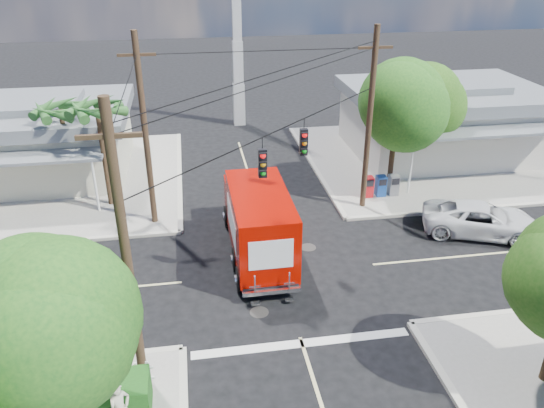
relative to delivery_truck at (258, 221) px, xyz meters
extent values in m
plane|color=black|center=(0.67, -1.63, -1.64)|extent=(120.00, 120.00, 0.00)
cube|color=gray|center=(11.67, 9.37, -1.57)|extent=(14.00, 14.00, 0.14)
cube|color=beige|center=(4.67, 9.37, -1.57)|extent=(0.25, 14.00, 0.14)
cube|color=beige|center=(11.67, 2.37, -1.57)|extent=(14.00, 0.25, 0.14)
cube|color=gray|center=(-10.33, 9.37, -1.57)|extent=(14.00, 14.00, 0.14)
cube|color=beige|center=(-3.33, 9.37, -1.57)|extent=(0.25, 14.00, 0.14)
cube|color=beige|center=(-10.33, 2.37, -1.57)|extent=(14.00, 0.25, 0.14)
cube|color=beige|center=(0.67, 8.37, -1.63)|extent=(0.12, 12.00, 0.01)
cube|color=beige|center=(10.67, -1.63, -1.63)|extent=(12.00, 0.12, 0.01)
cube|color=beige|center=(-9.33, -1.63, -1.63)|extent=(12.00, 0.12, 0.01)
cube|color=silver|center=(0.67, -5.93, -1.63)|extent=(7.50, 0.40, 0.01)
cube|color=beige|center=(13.17, 10.37, 0.20)|extent=(11.00, 8.00, 3.40)
cube|color=slate|center=(13.17, 10.37, 2.25)|extent=(11.80, 8.80, 0.70)
cube|color=slate|center=(13.17, 10.37, 2.75)|extent=(6.05, 4.40, 0.50)
cube|color=slate|center=(13.17, 5.47, 1.40)|extent=(9.90, 1.80, 0.15)
cylinder|color=silver|center=(8.77, 4.67, -0.05)|extent=(0.12, 0.12, 2.90)
cube|color=beige|center=(-11.33, 10.87, 0.10)|extent=(10.00, 8.00, 3.20)
cube|color=slate|center=(-11.33, 10.87, 2.05)|extent=(10.80, 8.80, 0.70)
cube|color=slate|center=(-11.33, 10.87, 2.55)|extent=(5.50, 4.40, 0.50)
cube|color=slate|center=(-11.33, 5.97, 1.20)|extent=(9.00, 1.80, 0.15)
cylinder|color=silver|center=(-7.33, 5.17, -0.15)|extent=(0.12, 0.12, 2.70)
cube|color=silver|center=(1.17, 18.37, -0.14)|extent=(0.80, 0.80, 3.00)
cube|color=silver|center=(1.17, 18.37, 2.86)|extent=(0.70, 0.70, 3.00)
cube|color=silver|center=(1.17, 18.37, 5.86)|extent=(0.60, 0.60, 3.00)
cylinder|color=#422D1C|center=(-6.33, -9.13, 0.36)|extent=(0.28, 0.28, 3.71)
sphere|color=#1A5119|center=(-6.33, -9.13, 2.68)|extent=(3.71, 3.71, 3.71)
sphere|color=#1A5119|center=(-6.73, -8.93, 2.91)|extent=(3.02, 3.02, 3.02)
sphere|color=#1A5119|center=(-5.98, -9.43, 2.56)|extent=(3.25, 3.25, 3.25)
cylinder|color=#422D1C|center=(7.87, 5.17, 0.55)|extent=(0.28, 0.28, 4.10)
sphere|color=#1A5119|center=(7.87, 5.17, 3.11)|extent=(4.10, 4.10, 4.10)
sphere|color=#1A5119|center=(7.47, 5.37, 3.37)|extent=(3.33, 3.33, 3.33)
sphere|color=#1A5119|center=(8.22, 4.87, 2.98)|extent=(3.58, 3.58, 3.58)
cylinder|color=#422D1C|center=(10.47, 7.37, 0.29)|extent=(0.28, 0.28, 3.58)
sphere|color=#215513|center=(10.47, 7.37, 2.53)|extent=(3.58, 3.58, 3.58)
sphere|color=#215513|center=(10.07, 7.57, 2.76)|extent=(2.91, 2.91, 2.91)
sphere|color=#215513|center=(10.82, 7.07, 2.42)|extent=(3.14, 3.14, 3.14)
cylinder|color=#422D1C|center=(-6.83, 5.87, 1.00)|extent=(0.24, 0.24, 5.00)
cone|color=#2D6428|center=(-5.93, 5.87, 3.60)|extent=(0.50, 2.06, 0.98)
cone|color=#2D6428|center=(-6.27, 6.58, 3.60)|extent=(1.92, 1.68, 0.98)
cone|color=#2D6428|center=(-7.03, 6.75, 3.60)|extent=(2.12, 0.95, 0.98)
cone|color=#2D6428|center=(-7.64, 6.26, 3.60)|extent=(1.34, 2.07, 0.98)
cone|color=#2D6428|center=(-7.64, 5.48, 3.60)|extent=(1.34, 2.07, 0.98)
cone|color=#2D6428|center=(-7.03, 5.00, 3.60)|extent=(2.12, 0.95, 0.98)
cone|color=#2D6428|center=(-6.27, 5.17, 3.60)|extent=(1.92, 1.68, 0.98)
cylinder|color=#422D1C|center=(-8.83, 7.37, 0.80)|extent=(0.24, 0.24, 4.60)
cone|color=#2D6428|center=(-7.93, 7.37, 3.20)|extent=(0.50, 2.06, 0.98)
cone|color=#2D6428|center=(-8.27, 8.08, 3.20)|extent=(1.92, 1.68, 0.98)
cone|color=#2D6428|center=(-9.03, 8.25, 3.20)|extent=(2.12, 0.95, 0.98)
cone|color=#2D6428|center=(-9.64, 7.76, 3.20)|extent=(1.34, 2.07, 0.98)
cone|color=#2D6428|center=(-9.64, 6.98, 3.20)|extent=(1.34, 2.07, 0.98)
cone|color=#2D6428|center=(-9.03, 6.50, 3.20)|extent=(2.12, 0.95, 0.98)
cone|color=#2D6428|center=(-8.27, 6.67, 3.20)|extent=(1.92, 1.68, 0.98)
cylinder|color=#473321|center=(-4.53, -6.83, 2.86)|extent=(0.28, 0.28, 9.00)
cube|color=#473321|center=(-4.53, -6.83, 6.36)|extent=(1.60, 0.12, 0.12)
cylinder|color=#473321|center=(5.87, 3.57, 2.86)|extent=(0.28, 0.28, 9.00)
cube|color=#473321|center=(5.87, 3.57, 6.36)|extent=(1.60, 0.12, 0.12)
cylinder|color=#473321|center=(-4.53, 3.57, 2.86)|extent=(0.28, 0.28, 9.00)
cube|color=#473321|center=(-4.53, 3.57, 6.36)|extent=(1.60, 0.12, 0.12)
cylinder|color=black|center=(0.67, -1.63, 4.56)|extent=(10.43, 10.43, 0.04)
cube|color=black|center=(-0.13, -2.43, 3.61)|extent=(0.30, 0.24, 1.05)
sphere|color=red|center=(-0.13, -2.57, 3.94)|extent=(0.20, 0.20, 0.20)
cube|color=black|center=(1.77, -0.53, 3.61)|extent=(0.30, 0.24, 1.05)
sphere|color=red|center=(1.77, -0.67, 3.94)|extent=(0.20, 0.20, 0.20)
cube|color=silver|center=(-7.13, -7.23, -1.15)|extent=(5.94, 0.05, 0.08)
cube|color=silver|center=(-7.13, -7.23, -0.75)|extent=(5.94, 0.05, 0.08)
cube|color=silver|center=(-4.33, -7.23, -1.00)|extent=(0.09, 0.06, 1.00)
cube|color=#1A4715|center=(-7.33, -8.03, -0.95)|extent=(6.20, 1.20, 1.10)
cube|color=red|center=(6.47, 4.57, -0.95)|extent=(0.50, 0.50, 1.10)
cube|color=#184393|center=(7.17, 4.57, -0.95)|extent=(0.50, 0.50, 1.10)
cube|color=slate|center=(7.87, 4.57, -0.95)|extent=(0.50, 0.50, 1.10)
cube|color=black|center=(0.00, 0.15, -1.13)|extent=(2.16, 7.20, 0.23)
cube|color=#AE0A00|center=(-0.02, 2.96, -0.39)|extent=(2.22, 1.58, 2.03)
cube|color=black|center=(-0.02, 3.60, -0.03)|extent=(1.94, 0.24, 0.88)
cube|color=silver|center=(-0.02, 3.78, -1.04)|extent=(2.12, 0.12, 0.32)
cube|color=#AE0A00|center=(0.00, -0.68, 0.25)|extent=(2.33, 5.36, 2.67)
cube|color=white|center=(1.17, -0.68, 0.39)|extent=(0.04, 3.32, 1.20)
cube|color=white|center=(-1.17, -0.69, 0.39)|extent=(0.04, 3.32, 1.20)
cube|color=white|center=(0.02, -3.37, 0.39)|extent=(1.66, 0.03, 1.20)
cube|color=silver|center=(0.02, -3.49, -1.13)|extent=(2.21, 0.24, 0.17)
cube|color=silver|center=(-0.62, -3.62, -0.76)|extent=(0.41, 0.06, 0.92)
cube|color=silver|center=(0.67, -3.61, -0.76)|extent=(0.41, 0.06, 0.92)
cylinder|color=black|center=(-1.08, 2.81, -1.13)|extent=(0.30, 1.01, 1.01)
cylinder|color=black|center=(1.04, 2.82, -1.13)|extent=(0.30, 1.01, 1.01)
cylinder|color=black|center=(-1.05, -2.53, -1.13)|extent=(0.30, 1.01, 1.01)
cylinder|color=black|center=(1.07, -2.52, -1.13)|extent=(0.30, 1.01, 1.01)
imported|color=silver|center=(10.43, 0.16, -0.91)|extent=(5.79, 4.16, 1.46)
camera|label=1|loc=(-2.60, -19.57, 10.62)|focal=35.00mm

